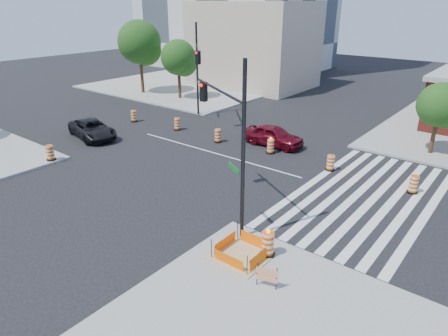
# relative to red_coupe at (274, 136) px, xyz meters

# --- Properties ---
(ground) EXTENTS (120.00, 120.00, 0.00)m
(ground) POSITION_rel_red_coupe_xyz_m (-2.45, -3.98, -0.77)
(ground) COLOR black
(ground) RESTS_ON ground
(sidewalk_nw) EXTENTS (22.00, 22.00, 0.15)m
(sidewalk_nw) POSITION_rel_red_coupe_xyz_m (-20.45, 14.02, -0.70)
(sidewalk_nw) COLOR gray
(sidewalk_nw) RESTS_ON ground
(crosswalk_east) EXTENTS (6.75, 13.50, 0.01)m
(crosswalk_east) POSITION_rel_red_coupe_xyz_m (8.50, -3.98, -0.77)
(crosswalk_east) COLOR silver
(crosswalk_east) RESTS_ON ground
(lane_centerline) EXTENTS (14.00, 0.12, 0.01)m
(lane_centerline) POSITION_rel_red_coupe_xyz_m (-2.45, -3.98, -0.77)
(lane_centerline) COLOR silver
(lane_centerline) RESTS_ON ground
(excavation_pit) EXTENTS (2.20, 2.20, 0.90)m
(excavation_pit) POSITION_rel_red_coupe_xyz_m (6.55, -12.98, -0.55)
(excavation_pit) COLOR tan
(excavation_pit) RESTS_ON ground
(beige_midrise) EXTENTS (14.00, 10.00, 10.00)m
(beige_midrise) POSITION_rel_red_coupe_xyz_m (-14.45, 18.02, 4.23)
(beige_midrise) COLOR #BFAA92
(beige_midrise) RESTS_ON ground
(red_coupe) EXTENTS (4.59, 1.97, 1.55)m
(red_coupe) POSITION_rel_red_coupe_xyz_m (0.00, 0.00, 0.00)
(red_coupe) COLOR #570714
(red_coupe) RESTS_ON ground
(dark_suv) EXTENTS (5.50, 3.44, 1.42)m
(dark_suv) POSITION_rel_red_coupe_xyz_m (-12.16, -7.27, -0.06)
(dark_suv) COLOR black
(dark_suv) RESTS_ON ground
(signal_pole_se) EXTENTS (5.22, 3.09, 7.85)m
(signal_pole_se) POSITION_rel_red_coupe_xyz_m (4.21, -10.92, 4.05)
(signal_pole_se) COLOR black
(signal_pole_se) RESTS_ON ground
(signal_pole_nw) EXTENTS (4.33, 4.60, 8.17)m
(signal_pole_nw) POSITION_rel_red_coupe_xyz_m (-8.99, 1.71, 4.23)
(signal_pole_nw) COLOR black
(signal_pole_nw) RESTS_ON ground
(pit_drum) EXTENTS (0.64, 0.64, 1.26)m
(pit_drum) POSITION_rel_red_coupe_xyz_m (7.35, -12.27, -0.10)
(pit_drum) COLOR black
(pit_drum) RESTS_ON ground
(sw_corner_drum) EXTENTS (0.60, 0.60, 1.03)m
(sw_corner_drum) POSITION_rel_red_coupe_xyz_m (-9.87, -12.10, -0.14)
(sw_corner_drum) COLOR black
(sw_corner_drum) RESTS_ON ground
(barricade) EXTENTS (0.81, 0.26, 0.97)m
(barricade) POSITION_rel_red_coupe_xyz_m (8.42, -14.00, -0.09)
(barricade) COLOR #EC5504
(barricade) RESTS_ON ground
(tree_north_a) EXTENTS (4.80, 4.80, 8.17)m
(tree_north_a) POSITION_rel_red_coupe_xyz_m (-21.52, 6.10, 4.71)
(tree_north_a) COLOR #382314
(tree_north_a) RESTS_ON ground
(tree_north_b) EXTENTS (3.75, 3.73, 6.34)m
(tree_north_b) POSITION_rel_red_coupe_xyz_m (-16.13, 6.70, 3.48)
(tree_north_b) COLOR #382314
(tree_north_b) RESTS_ON ground
(tree_north_c) EXTENTS (3.02, 2.97, 5.05)m
(tree_north_c) POSITION_rel_red_coupe_xyz_m (9.69, 5.27, 2.61)
(tree_north_c) COLOR #382314
(tree_north_c) RESTS_ON ground
(median_drum_0) EXTENTS (0.60, 0.60, 1.02)m
(median_drum_0) POSITION_rel_red_coupe_xyz_m (-13.17, -2.30, -0.29)
(median_drum_0) COLOR black
(median_drum_0) RESTS_ON ground
(median_drum_1) EXTENTS (0.60, 0.60, 1.02)m
(median_drum_1) POSITION_rel_red_coupe_xyz_m (-8.38, -1.65, -0.29)
(median_drum_1) COLOR black
(median_drum_1) RESTS_ON ground
(median_drum_2) EXTENTS (0.60, 0.60, 1.02)m
(median_drum_2) POSITION_rel_red_coupe_xyz_m (-3.73, -1.97, -0.29)
(median_drum_2) COLOR black
(median_drum_2) RESTS_ON ground
(median_drum_3) EXTENTS (0.60, 0.60, 1.18)m
(median_drum_3) POSITION_rel_red_coupe_xyz_m (0.71, -1.52, -0.28)
(median_drum_3) COLOR black
(median_drum_3) RESTS_ON ground
(median_drum_4) EXTENTS (0.60, 0.60, 1.02)m
(median_drum_4) POSITION_rel_red_coupe_xyz_m (5.36, -1.80, -0.29)
(median_drum_4) COLOR black
(median_drum_4) RESTS_ON ground
(median_drum_5) EXTENTS (0.60, 0.60, 1.02)m
(median_drum_5) POSITION_rel_red_coupe_xyz_m (10.39, -1.93, -0.29)
(median_drum_5) COLOR black
(median_drum_5) RESTS_ON ground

